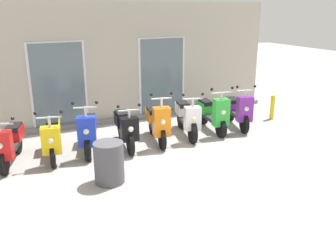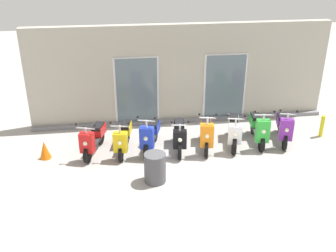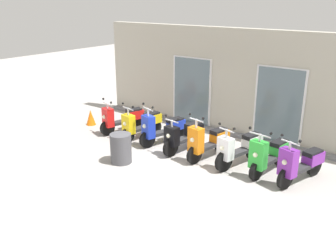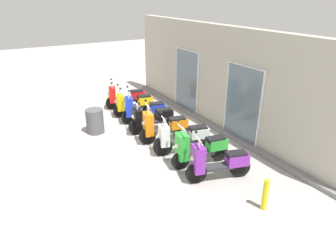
# 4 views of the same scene
# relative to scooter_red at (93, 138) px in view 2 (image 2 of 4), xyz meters

# --- Properties ---
(ground_plane) EXTENTS (40.00, 40.00, 0.00)m
(ground_plane) POSITION_rel_scooter_red_xyz_m (2.87, -1.21, -0.47)
(ground_plane) COLOR #A8A39E
(storefront_facade) EXTENTS (9.90, 0.50, 3.27)m
(storefront_facade) POSITION_rel_scooter_red_xyz_m (2.87, 2.03, 1.11)
(storefront_facade) COLOR #B2AD9E
(storefront_facade) RESTS_ON ground_plane
(scooter_red) EXTENTS (0.80, 1.55, 1.15)m
(scooter_red) POSITION_rel_scooter_red_xyz_m (0.00, 0.00, 0.00)
(scooter_red) COLOR black
(scooter_red) RESTS_ON ground_plane
(scooter_yellow) EXTENTS (0.66, 1.50, 1.18)m
(scooter_yellow) POSITION_rel_scooter_red_xyz_m (0.85, -0.06, 0.01)
(scooter_yellow) COLOR black
(scooter_yellow) RESTS_ON ground_plane
(scooter_blue) EXTENTS (0.78, 1.57, 1.29)m
(scooter_blue) POSITION_rel_scooter_red_xyz_m (1.64, -0.03, 0.00)
(scooter_blue) COLOR black
(scooter_blue) RESTS_ON ground_plane
(scooter_black) EXTENTS (0.57, 1.56, 1.14)m
(scooter_black) POSITION_rel_scooter_red_xyz_m (2.47, -0.14, 0.01)
(scooter_black) COLOR black
(scooter_black) RESTS_ON ground_plane
(scooter_orange) EXTENTS (0.64, 1.56, 1.32)m
(scooter_orange) POSITION_rel_scooter_red_xyz_m (3.26, -0.17, 0.04)
(scooter_orange) COLOR black
(scooter_orange) RESTS_ON ground_plane
(scooter_white) EXTENTS (0.72, 1.66, 1.21)m
(scooter_white) POSITION_rel_scooter_red_xyz_m (4.13, -0.05, 0.00)
(scooter_white) COLOR black
(scooter_white) RESTS_ON ground_plane
(scooter_green) EXTENTS (0.63, 1.60, 1.27)m
(scooter_green) POSITION_rel_scooter_red_xyz_m (4.91, -0.03, 0.02)
(scooter_green) COLOR black
(scooter_green) RESTS_ON ground_plane
(scooter_purple) EXTENTS (0.76, 1.59, 1.25)m
(scooter_purple) POSITION_rel_scooter_red_xyz_m (5.69, -0.06, 0.02)
(scooter_purple) COLOR black
(scooter_purple) RESTS_ON ground_plane
(traffic_cone) EXTENTS (0.32, 0.32, 0.52)m
(traffic_cone) POSITION_rel_scooter_red_xyz_m (-1.37, -0.11, -0.21)
(traffic_cone) COLOR orange
(traffic_cone) RESTS_ON ground_plane
(curb_bollard) EXTENTS (0.12, 0.12, 0.70)m
(curb_bollard) POSITION_rel_scooter_red_xyz_m (7.04, 0.11, -0.12)
(curb_bollard) COLOR yellow
(curb_bollard) RESTS_ON ground_plane
(trash_bin) EXTENTS (0.55, 0.55, 0.78)m
(trash_bin) POSITION_rel_scooter_red_xyz_m (1.58, -1.73, -0.08)
(trash_bin) COLOR #4C4C51
(trash_bin) RESTS_ON ground_plane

